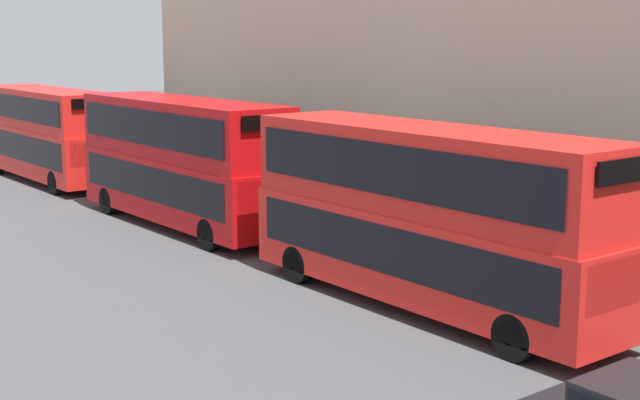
{
  "coord_description": "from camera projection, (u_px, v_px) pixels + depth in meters",
  "views": [
    {
      "loc": [
        -13.16,
        3.04,
        6.49
      ],
      "look_at": [
        0.48,
        20.56,
        2.38
      ],
      "focal_mm": 50.0,
      "sensor_mm": 36.0,
      "label": 1
    }
  ],
  "objects": [
    {
      "name": "pedestrian",
      "position": [
        555.0,
        274.0,
        21.39
      ],
      "size": [
        0.36,
        0.36,
        1.83
      ],
      "color": "maroon",
      "rests_on": "ground"
    },
    {
      "name": "bus_third_in_queue",
      "position": [
        182.0,
        157.0,
        30.32
      ],
      "size": [
        2.59,
        10.37,
        4.37
      ],
      "color": "#B20C0F",
      "rests_on": "ground"
    },
    {
      "name": "bus_second_in_queue",
      "position": [
        428.0,
        210.0,
        21.14
      ],
      "size": [
        2.59,
        10.57,
        4.38
      ],
      "color": "red",
      "rests_on": "ground"
    },
    {
      "name": "bus_trailing",
      "position": [
        47.0,
        131.0,
        39.87
      ],
      "size": [
        2.59,
        10.35,
        4.15
      ],
      "color": "red",
      "rests_on": "ground"
    }
  ]
}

